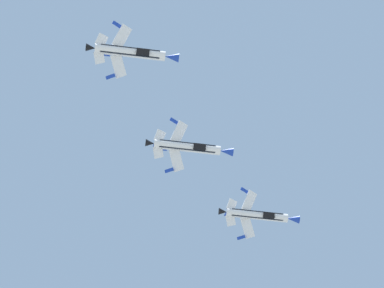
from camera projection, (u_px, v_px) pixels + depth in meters
fighter_jet_lead at (258, 215)px, 154.55m from camera, size 15.90×7.50×7.51m
fighter_jet_left_wing at (189, 147)px, 142.78m from camera, size 15.90×7.36×7.64m
fighter_jet_right_wing at (132, 53)px, 135.18m from camera, size 15.90×8.03×6.95m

